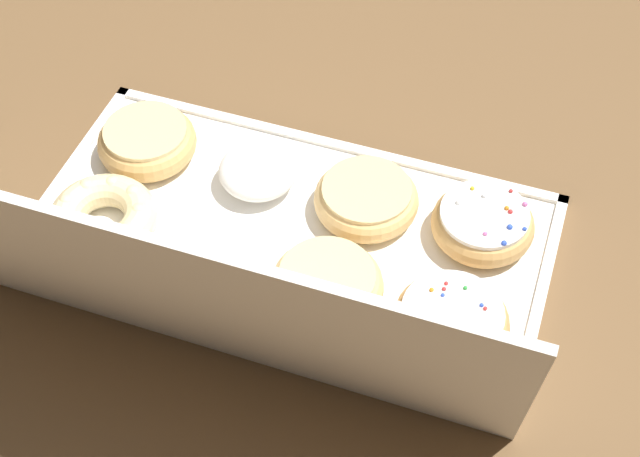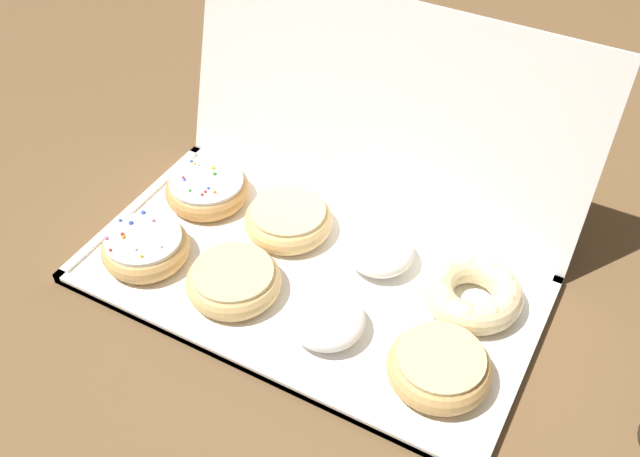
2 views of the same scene
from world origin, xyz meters
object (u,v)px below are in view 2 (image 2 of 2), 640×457
object	(u,v)px
glazed_ring_donut_3	(439,367)
sprinkle_donut_0	(145,247)
powdered_filled_donut_6	(380,251)
powdered_filled_donut_2	(327,320)
glazed_ring_donut_5	(288,219)
glazed_ring_donut_1	(234,280)
sprinkle_donut_4	(207,189)
cruller_donut_7	(473,293)
donut_box	(308,282)

from	to	relation	value
glazed_ring_donut_3	sprinkle_donut_0	bearing A→B (deg)	-179.11
powdered_filled_donut_6	glazed_ring_donut_3	bearing A→B (deg)	-44.43
sprinkle_donut_0	glazed_ring_donut_3	size ratio (longest dim) A/B	0.97
powdered_filled_donut_2	sprinkle_donut_0	bearing A→B (deg)	-178.54
sprinkle_donut_0	glazed_ring_donut_5	distance (m)	0.19
glazed_ring_donut_1	powdered_filled_donut_2	bearing A→B (deg)	0.05
powdered_filled_donut_2	glazed_ring_donut_5	size ratio (longest dim) A/B	0.77
glazed_ring_donut_3	powdered_filled_donut_6	distance (m)	0.19
powdered_filled_donut_2	sprinkle_donut_4	world-z (taller)	same
powdered_filled_donut_2	cruller_donut_7	world-z (taller)	same
cruller_donut_7	sprinkle_donut_0	bearing A→B (deg)	-162.07
sprinkle_donut_0	donut_box	bearing A→B (deg)	18.62
sprinkle_donut_0	powdered_filled_donut_6	size ratio (longest dim) A/B	1.29
cruller_donut_7	powdered_filled_donut_6	bearing A→B (deg)	175.99
sprinkle_donut_0	glazed_ring_donut_3	world-z (taller)	sprinkle_donut_0
glazed_ring_donut_3	sprinkle_donut_4	size ratio (longest dim) A/B	0.99
sprinkle_donut_0	powdered_filled_donut_2	xyz separation A→B (m)	(0.26, 0.01, -0.00)
donut_box	sprinkle_donut_0	size ratio (longest dim) A/B	5.02
donut_box	powdered_filled_donut_2	bearing A→B (deg)	-45.33
sprinkle_donut_0	glazed_ring_donut_5	world-z (taller)	sprinkle_donut_0
sprinkle_donut_4	glazed_ring_donut_5	size ratio (longest dim) A/B	1.00
donut_box	glazed_ring_donut_1	bearing A→B (deg)	-138.74
donut_box	cruller_donut_7	xyz separation A→B (m)	(0.19, 0.06, 0.02)
cruller_donut_7	powdered_filled_donut_2	bearing A→B (deg)	-138.03
sprinkle_donut_0	powdered_filled_donut_2	bearing A→B (deg)	1.46
glazed_ring_donut_1	cruller_donut_7	distance (m)	0.29
glazed_ring_donut_1	glazed_ring_donut_3	world-z (taller)	glazed_ring_donut_3
donut_box	glazed_ring_donut_3	world-z (taller)	glazed_ring_donut_3
sprinkle_donut_4	glazed_ring_donut_5	xyz separation A→B (m)	(0.13, -0.00, 0.00)
powdered_filled_donut_2	glazed_ring_donut_1	bearing A→B (deg)	-179.95
powdered_filled_donut_6	donut_box	bearing A→B (deg)	-134.11
sprinkle_donut_4	glazed_ring_donut_5	distance (m)	0.13
donut_box	powdered_filled_donut_2	world-z (taller)	powdered_filled_donut_2
sprinkle_donut_0	sprinkle_donut_4	bearing A→B (deg)	89.12
glazed_ring_donut_3	sprinkle_donut_4	distance (m)	0.42
glazed_ring_donut_1	sprinkle_donut_4	distance (m)	0.18
sprinkle_donut_0	glazed_ring_donut_3	distance (m)	0.40
donut_box	glazed_ring_donut_1	distance (m)	0.10
glazed_ring_donut_1	cruller_donut_7	xyz separation A→B (m)	(0.26, 0.12, 0.00)
powdered_filled_donut_6	powdered_filled_donut_2	bearing A→B (deg)	-93.12
glazed_ring_donut_1	cruller_donut_7	size ratio (longest dim) A/B	0.98
glazed_ring_donut_5	powdered_filled_donut_6	bearing A→B (deg)	1.55
glazed_ring_donut_5	powdered_filled_donut_2	bearing A→B (deg)	-45.05
glazed_ring_donut_3	cruller_donut_7	bearing A→B (deg)	92.62
glazed_ring_donut_3	powdered_filled_donut_6	world-z (taller)	powdered_filled_donut_6
powdered_filled_donut_2	glazed_ring_donut_5	world-z (taller)	powdered_filled_donut_2
donut_box	powdered_filled_donut_6	distance (m)	0.10
sprinkle_donut_4	glazed_ring_donut_5	bearing A→B (deg)	-0.55
donut_box	glazed_ring_donut_5	size ratio (longest dim) A/B	4.81
donut_box	powdered_filled_donut_2	size ratio (longest dim) A/B	6.26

